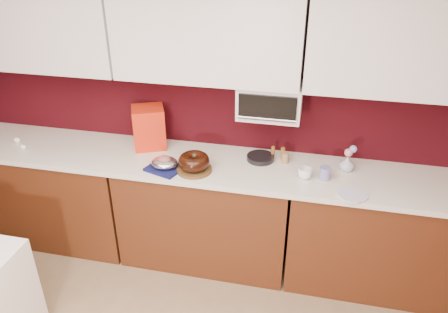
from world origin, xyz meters
name	(u,v)px	position (x,y,z in m)	size (l,w,h in m)	color
wall_back	(214,104)	(0.00, 2.25, 1.25)	(4.00, 0.02, 2.50)	#36070C
base_cabinet_left	(57,193)	(-1.33, 1.94, 0.43)	(1.31, 0.58, 0.86)	#512510
base_cabinet_center	(206,213)	(0.00, 1.94, 0.43)	(1.31, 0.58, 0.86)	#512510
base_cabinet_right	(378,236)	(1.33, 1.94, 0.43)	(1.31, 0.58, 0.86)	#512510
countertop	(205,164)	(0.00, 1.94, 0.88)	(4.00, 0.62, 0.04)	silver
upper_cabinet_left	(33,21)	(-1.33, 2.08, 1.85)	(1.31, 0.33, 0.70)	white
upper_cabinet_center	(207,30)	(0.00, 2.08, 1.85)	(1.31, 0.33, 0.70)	white
upper_cabinet_right	(415,40)	(1.33, 2.08, 1.85)	(1.31, 0.33, 0.70)	white
toaster_oven	(270,100)	(0.45, 2.10, 1.38)	(0.45, 0.30, 0.25)	white
toaster_oven_door	(267,108)	(0.45, 1.94, 1.38)	(0.40, 0.02, 0.18)	black
toaster_oven_handle	(266,119)	(0.45, 1.93, 1.30)	(0.02, 0.02, 0.42)	silver
cake_base	(194,170)	(-0.04, 1.79, 0.91)	(0.26, 0.26, 0.02)	brown
bundt_cake	(194,161)	(-0.04, 1.79, 0.98)	(0.23, 0.23, 0.09)	black
navy_towel	(165,168)	(-0.26, 1.77, 0.91)	(0.25, 0.21, 0.02)	#121546
foil_ham_nest	(165,163)	(-0.26, 1.77, 0.96)	(0.20, 0.17, 0.07)	silver
roasted_ham	(164,160)	(-0.26, 1.77, 0.98)	(0.10, 0.08, 0.06)	#A8564D
pandoro_box	(149,127)	(-0.50, 2.10, 1.07)	(0.24, 0.22, 0.33)	#B90C0F
dark_pan	(260,158)	(0.40, 2.06, 0.92)	(0.21, 0.21, 0.04)	black
coffee_mug	(305,172)	(0.75, 1.87, 0.95)	(0.09, 0.09, 0.10)	white
blue_jar	(325,173)	(0.89, 1.88, 0.95)	(0.08, 0.08, 0.09)	navy
flower_vase	(347,163)	(1.04, 2.04, 0.96)	(0.09, 0.09, 0.13)	#B2BACA
flower_pink	(349,153)	(1.04, 2.04, 1.05)	(0.06, 0.06, 0.06)	pink
flower_blue	(353,149)	(1.07, 2.06, 1.07)	(0.05, 0.05, 0.05)	#85A5D6
china_plate	(352,194)	(1.07, 1.72, 0.91)	(0.20, 0.20, 0.01)	silver
amber_bottle	(283,153)	(0.57, 2.12, 0.95)	(0.03, 0.03, 0.09)	#8D6319
paper_cup	(285,158)	(0.59, 2.06, 0.94)	(0.05, 0.05, 0.08)	#996E45
egg_left	(23,147)	(-1.47, 1.83, 0.92)	(0.05, 0.04, 0.04)	white
egg_right	(17,140)	(-1.59, 1.92, 0.92)	(0.06, 0.05, 0.05)	white
amber_bottle_tall	(273,152)	(0.49, 2.12, 0.95)	(0.03, 0.03, 0.10)	brown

